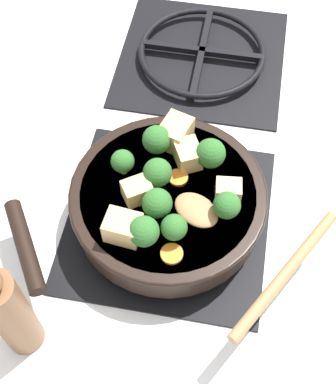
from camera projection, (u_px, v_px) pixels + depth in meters
name	position (u px, v px, depth m)	size (l,w,h in m)	color
ground_plane	(168.00, 220.00, 0.84)	(2.40, 2.40, 0.00)	white
front_burner_grate	(168.00, 216.00, 0.83)	(0.31, 0.31, 0.03)	black
rear_burner_grate	(202.00, 54.00, 1.02)	(0.31, 0.31, 0.03)	black
skillet_pan	(167.00, 201.00, 0.79)	(0.37, 0.33, 0.05)	black
wooden_spoon	(245.00, 245.00, 0.71)	(0.23, 0.22, 0.02)	#A87A4C
tofu_cube_center_large	(188.00, 155.00, 0.78)	(0.04, 0.03, 0.03)	#DBB770
tofu_cube_near_handle	(137.00, 191.00, 0.75)	(0.04, 0.03, 0.03)	#DBB770
tofu_cube_east_chunk	(175.00, 133.00, 0.80)	(0.05, 0.04, 0.04)	#DBB770
tofu_cube_west_chunk	(228.00, 191.00, 0.75)	(0.04, 0.03, 0.03)	#DBB770
tofu_cube_back_piece	(123.00, 228.00, 0.72)	(0.05, 0.04, 0.04)	#DBB770
broccoli_floret_near_spoon	(211.00, 154.00, 0.77)	(0.04, 0.04, 0.05)	#709956
broccoli_floret_center_top	(158.00, 173.00, 0.75)	(0.04, 0.04, 0.05)	#709956
broccoli_floret_east_rim	(174.00, 228.00, 0.71)	(0.04, 0.04, 0.04)	#709956
broccoli_floret_west_rim	(144.00, 232.00, 0.70)	(0.04, 0.04, 0.05)	#709956
broccoli_floret_north_edge	(123.00, 162.00, 0.77)	(0.03, 0.03, 0.04)	#709956
broccoli_floret_south_cluster	(227.00, 205.00, 0.73)	(0.04, 0.04, 0.05)	#709956
broccoli_floret_mid_floret	(157.00, 203.00, 0.73)	(0.04, 0.04, 0.05)	#709956
broccoli_floret_small_inner	(157.00, 140.00, 0.78)	(0.04, 0.04, 0.05)	#709956
carrot_slice_orange_thin	(178.00, 178.00, 0.78)	(0.03, 0.03, 0.01)	orange
carrot_slice_near_center	(172.00, 254.00, 0.71)	(0.03, 0.03, 0.01)	orange
pepper_mill	(10.00, 313.00, 0.66)	(0.05, 0.05, 0.21)	brown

